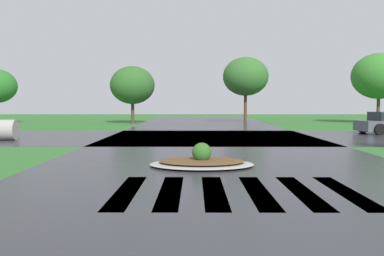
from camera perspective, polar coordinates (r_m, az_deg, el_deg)
asphalt_roadway at (r=13.46m, az=3.99°, el=-4.29°), size 10.89×80.00×0.01m
asphalt_cross_road at (r=22.00m, az=2.57°, el=-1.23°), size 90.00×9.80×0.01m
crosswalk_stripes at (r=8.71m, az=6.02°, el=-8.62°), size 4.95×3.31×0.01m
median_island at (r=12.01m, az=1.34°, el=-4.62°), size 2.99×2.15×0.68m
background_treeline at (r=36.58m, az=6.15°, el=6.60°), size 36.71×5.99×6.06m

